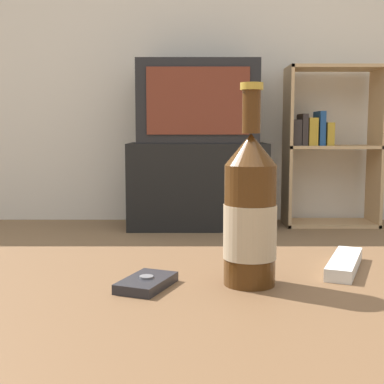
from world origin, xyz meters
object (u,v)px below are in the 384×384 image
television (200,102)px  beer_bottle (252,213)px  bookshelf (328,143)px  cell_phone (149,283)px  remote_control (347,264)px  tv_stand (200,185)px

television → beer_bottle: television is taller
television → beer_bottle: bearing=-89.0°
bookshelf → cell_phone: (-0.94, -2.77, -0.13)m
beer_bottle → remote_control: bearing=26.6°
tv_stand → television: size_ratio=1.17×
beer_bottle → remote_control: beer_bottle is taller
television → beer_bottle: 2.69m
cell_phone → beer_bottle: bearing=28.4°
tv_stand → beer_bottle: beer_bottle is taller
tv_stand → cell_phone: size_ratio=7.89×
television → beer_bottle: (0.05, -2.67, -0.29)m
television → cell_phone: television is taller
television → remote_control: bearing=-85.4°
remote_control → cell_phone: bearing=-140.1°
bookshelf → cell_phone: bookshelf is taller
tv_stand → remote_control: bearing=-85.4°
beer_bottle → tv_stand: bearing=91.0°
beer_bottle → cell_phone: size_ratio=2.60×
tv_stand → beer_bottle: (0.05, -2.68, 0.24)m
television → cell_phone: 2.72m
tv_stand → bookshelf: 0.89m
cell_phone → remote_control: 0.33m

